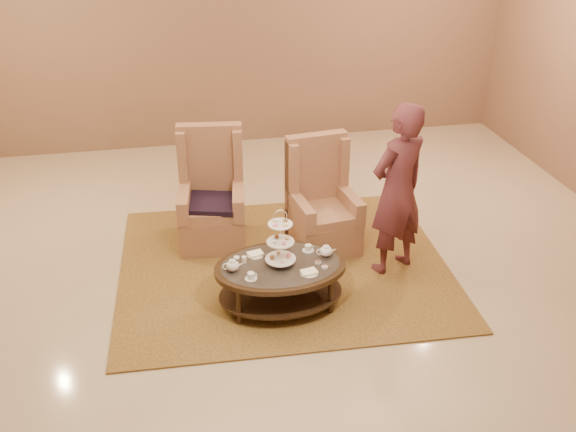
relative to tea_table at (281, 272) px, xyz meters
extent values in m
plane|color=#C6B393|center=(-0.02, 0.11, -0.36)|extent=(8.00, 8.00, 0.00)
cube|color=silver|center=(-0.02, 0.11, -0.36)|extent=(8.00, 8.00, 0.02)
cube|color=#88624A|center=(-0.02, 4.11, 1.39)|extent=(8.00, 0.04, 3.50)
cube|color=olive|center=(0.15, 0.64, -0.35)|extent=(3.34, 2.83, 0.02)
cylinder|color=black|center=(-0.41, -0.22, -0.17)|extent=(0.05, 0.05, 0.39)
cylinder|color=black|center=(0.41, -0.21, -0.17)|extent=(0.05, 0.05, 0.39)
cylinder|color=black|center=(-0.41, 0.21, -0.17)|extent=(0.05, 0.05, 0.39)
cylinder|color=black|center=(0.41, 0.22, -0.17)|extent=(0.05, 0.05, 0.39)
cylinder|color=white|center=(0.00, 0.00, 0.32)|extent=(0.01, 0.01, 0.48)
torus|color=white|center=(0.00, 0.00, 0.57)|extent=(0.12, 0.01, 0.12)
cylinder|color=silver|center=(0.00, 0.00, 0.14)|extent=(0.27, 0.27, 0.01)
cylinder|color=silver|center=(0.00, 0.00, 0.31)|extent=(0.24, 0.24, 0.01)
cylinder|color=silver|center=(0.00, 0.00, 0.49)|extent=(0.22, 0.22, 0.01)
cylinder|color=#DD717E|center=(0.07, 0.00, 0.16)|extent=(0.04, 0.04, 0.03)
cylinder|color=tan|center=(0.00, 0.07, 0.16)|extent=(0.04, 0.04, 0.03)
cylinder|color=brown|center=(-0.07, 0.00, 0.16)|extent=(0.04, 0.04, 0.03)
cylinder|color=silver|center=(0.00, -0.08, 0.16)|extent=(0.04, 0.04, 0.03)
ellipsoid|color=tan|center=(0.06, 0.02, 0.33)|extent=(0.04, 0.04, 0.03)
ellipsoid|color=brown|center=(-0.02, 0.06, 0.33)|extent=(0.04, 0.04, 0.03)
ellipsoid|color=silver|center=(-0.06, -0.02, 0.33)|extent=(0.04, 0.04, 0.03)
ellipsoid|color=#DD717E|center=(0.02, -0.06, 0.33)|extent=(0.04, 0.04, 0.03)
cube|color=brown|center=(0.05, 0.03, 0.50)|extent=(0.04, 0.03, 0.02)
cube|color=silver|center=(-0.03, 0.05, 0.50)|extent=(0.04, 0.03, 0.02)
cube|color=#DD717E|center=(-0.05, -0.03, 0.50)|extent=(0.04, 0.03, 0.02)
cube|color=tan|center=(0.03, -0.05, 0.50)|extent=(0.04, 0.03, 0.02)
ellipsoid|color=silver|center=(-0.43, -0.02, 0.14)|extent=(0.12, 0.12, 0.09)
cylinder|color=silver|center=(-0.43, -0.02, 0.18)|extent=(0.05, 0.05, 0.01)
sphere|color=silver|center=(-0.43, -0.02, 0.20)|extent=(0.02, 0.02, 0.02)
cone|color=silver|center=(-0.35, -0.02, 0.14)|extent=(0.07, 0.02, 0.05)
torus|color=silver|center=(-0.48, -0.02, 0.14)|extent=(0.07, 0.01, 0.07)
ellipsoid|color=silver|center=(0.43, 0.05, 0.14)|extent=(0.12, 0.12, 0.09)
cylinder|color=silver|center=(0.43, 0.05, 0.18)|extent=(0.05, 0.05, 0.01)
sphere|color=silver|center=(0.43, 0.05, 0.20)|extent=(0.02, 0.02, 0.02)
cone|color=silver|center=(0.50, 0.05, 0.14)|extent=(0.07, 0.02, 0.05)
torus|color=silver|center=(0.37, 0.05, 0.14)|extent=(0.07, 0.01, 0.07)
cylinder|color=silver|center=(-0.29, -0.18, 0.09)|extent=(0.11, 0.11, 0.01)
cylinder|color=silver|center=(-0.29, -0.18, 0.12)|extent=(0.06, 0.06, 0.05)
torus|color=silver|center=(-0.25, -0.18, 0.12)|extent=(0.03, 0.01, 0.03)
cylinder|color=silver|center=(0.29, 0.18, 0.09)|extent=(0.11, 0.11, 0.01)
cylinder|color=silver|center=(0.29, 0.18, 0.12)|extent=(0.06, 0.06, 0.05)
torus|color=silver|center=(0.33, 0.18, 0.12)|extent=(0.03, 0.01, 0.03)
cylinder|color=silver|center=(-0.20, 0.19, 0.09)|extent=(0.16, 0.16, 0.01)
cube|color=white|center=(-0.20, 0.19, 0.10)|extent=(0.15, 0.12, 0.02)
cylinder|color=silver|center=(0.22, -0.19, 0.09)|extent=(0.16, 0.16, 0.01)
cube|color=white|center=(0.22, -0.19, 0.10)|extent=(0.15, 0.12, 0.02)
cylinder|color=silver|center=(-0.31, 0.09, 0.11)|extent=(0.04, 0.04, 0.06)
cylinder|color=silver|center=(0.37, -0.13, 0.09)|extent=(0.05, 0.05, 0.01)
cylinder|color=#DD717E|center=(0.37, -0.13, 0.10)|extent=(0.04, 0.04, 0.01)
cylinder|color=silver|center=(0.33, -0.05, 0.09)|extent=(0.05, 0.05, 0.01)
cylinder|color=brown|center=(0.33, -0.05, 0.10)|extent=(0.04, 0.04, 0.01)
cylinder|color=silver|center=(-0.37, 0.17, 0.09)|extent=(0.05, 0.05, 0.01)
cylinder|color=silver|center=(-0.37, 0.17, 0.10)|extent=(0.04, 0.04, 0.01)
cube|color=#A16C4C|center=(-0.49, 1.23, -0.16)|extent=(0.74, 0.74, 0.40)
cube|color=#A16C4C|center=(-0.50, 1.19, 0.09)|extent=(0.63, 0.63, 0.10)
cube|color=#A16C4C|center=(-0.46, 1.51, 0.26)|extent=(0.68, 0.21, 1.24)
cube|color=#A16C4C|center=(-0.75, 1.50, 0.54)|extent=(0.12, 0.22, 0.57)
cube|color=#A16C4C|center=(-0.18, 1.44, 0.54)|extent=(0.12, 0.22, 0.57)
cube|color=#A16C4C|center=(-0.77, 1.22, 0.16)|extent=(0.19, 0.61, 0.25)
cube|color=#A16C4C|center=(-0.23, 1.15, 0.16)|extent=(0.19, 0.61, 0.25)
cube|color=black|center=(-0.50, 1.16, 0.15)|extent=(0.63, 0.59, 0.06)
cube|color=#A16C4C|center=(0.62, 0.91, -0.17)|extent=(0.71, 0.71, 0.38)
cube|color=#A16C4C|center=(0.63, 0.86, 0.07)|extent=(0.61, 0.61, 0.09)
cube|color=#A16C4C|center=(0.59, 1.17, 0.23)|extent=(0.65, 0.21, 1.18)
cube|color=#A16C4C|center=(0.32, 1.10, 0.50)|extent=(0.12, 0.21, 0.54)
cube|color=#A16C4C|center=(0.86, 1.17, 0.50)|extent=(0.12, 0.21, 0.54)
cube|color=#A16C4C|center=(0.37, 0.83, 0.14)|extent=(0.18, 0.58, 0.24)
cube|color=#A16C4C|center=(0.89, 0.90, 0.14)|extent=(0.18, 0.58, 0.24)
imported|color=#55242A|center=(1.19, 0.40, 0.50)|extent=(0.74, 0.63, 1.72)
camera|label=1|loc=(-0.85, -4.70, 3.15)|focal=40.00mm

